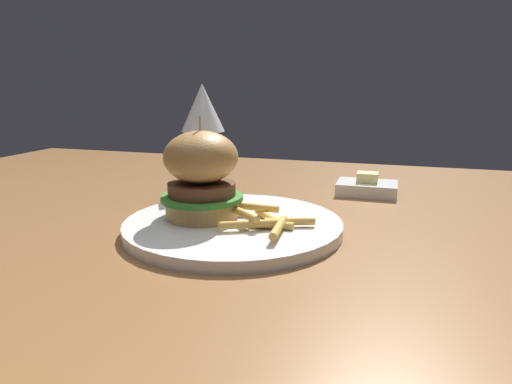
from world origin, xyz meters
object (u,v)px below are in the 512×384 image
Objects in this scene: burger_sandwich at (201,175)px; butter_dish at (367,187)px; main_plate at (233,226)px; wine_glass at (203,113)px.

butter_dish is at bearing 52.51° from burger_sandwich.
main_plate is 0.28m from butter_dish.
main_plate is at bearing -120.56° from butter_dish.
main_plate is 2.12× the size of burger_sandwich.
burger_sandwich is 0.71× the size of wine_glass.
main_plate is at bearing -2.58° from burger_sandwich.
main_plate is 0.07m from burger_sandwich.
wine_glass is (-0.10, 0.15, 0.13)m from main_plate.
wine_glass is at bearing 124.21° from main_plate.
butter_dish is (0.19, 0.24, -0.06)m from burger_sandwich.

